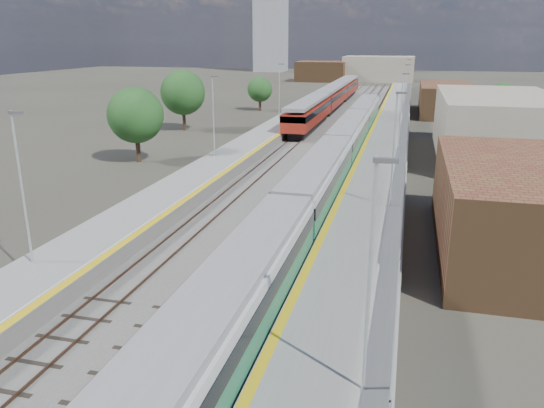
% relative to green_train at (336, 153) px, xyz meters
% --- Properties ---
extents(ground, '(320.00, 320.00, 0.00)m').
position_rel_green_train_xyz_m(ground, '(-1.50, 16.91, -2.12)').
color(ground, '#47443A').
rests_on(ground, ground).
extents(ballast_bed, '(10.50, 155.00, 0.06)m').
position_rel_green_train_xyz_m(ballast_bed, '(-3.75, 19.41, -2.09)').
color(ballast_bed, '#565451').
rests_on(ballast_bed, ground).
extents(tracks, '(8.96, 160.00, 0.17)m').
position_rel_green_train_xyz_m(tracks, '(-3.15, 21.09, -2.01)').
color(tracks, '#4C3323').
rests_on(tracks, ground).
extents(platform_right, '(4.70, 155.00, 8.52)m').
position_rel_green_train_xyz_m(platform_right, '(3.78, 19.40, -1.59)').
color(platform_right, slate).
rests_on(platform_right, ground).
extents(platform_left, '(4.30, 155.00, 8.52)m').
position_rel_green_train_xyz_m(platform_left, '(-10.55, 19.40, -1.60)').
color(platform_left, slate).
rests_on(platform_left, ground).
extents(buildings, '(72.00, 185.50, 40.00)m').
position_rel_green_train_xyz_m(buildings, '(-19.62, 105.51, 8.58)').
color(buildings, brown).
rests_on(buildings, ground).
extents(green_train, '(2.73, 76.20, 3.01)m').
position_rel_green_train_xyz_m(green_train, '(0.00, 0.00, 0.00)').
color(green_train, black).
rests_on(green_train, ground).
extents(red_train, '(3.08, 62.34, 3.88)m').
position_rel_green_train_xyz_m(red_train, '(-7.00, 45.32, 0.18)').
color(red_train, black).
rests_on(red_train, ground).
extents(tree_a, '(5.41, 5.41, 7.33)m').
position_rel_green_train_xyz_m(tree_a, '(-19.69, 0.88, 2.49)').
color(tree_a, '#382619').
rests_on(tree_a, ground).
extents(tree_b, '(5.83, 5.83, 7.90)m').
position_rel_green_train_xyz_m(tree_b, '(-22.99, 19.81, 2.85)').
color(tree_b, '#382619').
rests_on(tree_b, ground).
extents(tree_c, '(4.19, 4.19, 5.68)m').
position_rel_green_train_xyz_m(tree_c, '(-18.77, 42.20, 1.45)').
color(tree_c, '#382619').
rests_on(tree_c, ground).
extents(tree_d, '(4.18, 4.18, 5.67)m').
position_rel_green_train_xyz_m(tree_d, '(18.96, 38.55, 1.44)').
color(tree_d, '#382619').
rests_on(tree_d, ground).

